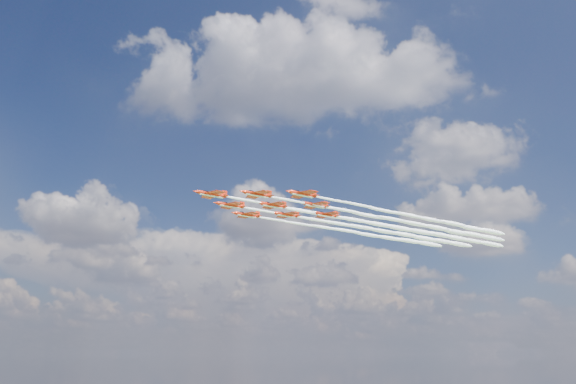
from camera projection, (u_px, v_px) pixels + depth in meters
name	position (u px, v px, depth m)	size (l,w,h in m)	color
jet_lead	(341.00, 217.00, 176.45)	(70.64, 70.89, 2.55)	red
jet_row2_port	(380.00, 217.00, 176.36)	(70.64, 70.89, 2.55)	red
jet_row2_starb	(350.00, 226.00, 187.60)	(70.64, 70.89, 2.55)	red
jet_row3_port	(419.00, 217.00, 176.26)	(70.64, 70.89, 2.55)	red
jet_row3_centre	(387.00, 225.00, 187.50)	(70.64, 70.89, 2.55)	red
jet_row3_starb	(358.00, 233.00, 198.74)	(70.64, 70.89, 2.55)	red
jet_row4_port	(423.00, 225.00, 187.41)	(70.64, 70.89, 2.55)	red
jet_row4_starb	(392.00, 233.00, 198.65)	(70.64, 70.89, 2.55)	red
jet_tail	(427.00, 233.00, 198.55)	(70.64, 70.89, 2.55)	red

